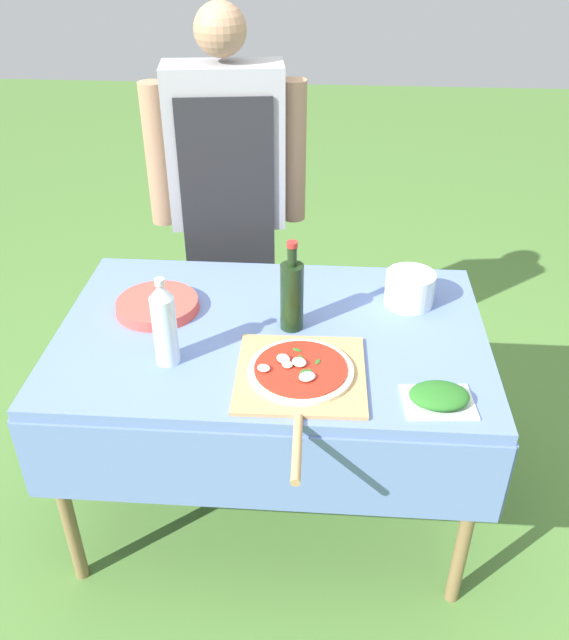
# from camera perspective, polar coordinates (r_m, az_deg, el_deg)

# --- Properties ---
(ground_plane) EXTENTS (12.00, 12.00, 0.00)m
(ground_plane) POSITION_cam_1_polar(r_m,az_deg,el_deg) (2.60, -0.93, -14.78)
(ground_plane) COLOR #517F38
(prep_table) EXTENTS (1.34, 0.87, 0.75)m
(prep_table) POSITION_cam_1_polar(r_m,az_deg,el_deg) (2.15, -1.09, -2.68)
(prep_table) COLOR #607AB7
(prep_table) RESTS_ON ground
(person_cook) EXTENTS (0.59, 0.25, 1.59)m
(person_cook) POSITION_cam_1_polar(r_m,az_deg,el_deg) (2.65, -4.80, 11.13)
(person_cook) COLOR #70604C
(person_cook) RESTS_ON ground
(pizza_on_peel) EXTENTS (0.37, 0.60, 0.05)m
(pizza_on_peel) POSITION_cam_1_polar(r_m,az_deg,el_deg) (1.90, 1.33, -4.62)
(pizza_on_peel) COLOR tan
(pizza_on_peel) RESTS_ON prep_table
(oil_bottle) EXTENTS (0.07, 0.07, 0.30)m
(oil_bottle) POSITION_cam_1_polar(r_m,az_deg,el_deg) (2.05, 0.62, 2.15)
(oil_bottle) COLOR black
(oil_bottle) RESTS_ON prep_table
(water_bottle) EXTENTS (0.07, 0.07, 0.27)m
(water_bottle) POSITION_cam_1_polar(r_m,az_deg,el_deg) (1.92, -10.08, -0.31)
(water_bottle) COLOR silver
(water_bottle) RESTS_ON prep_table
(herb_container) EXTENTS (0.20, 0.16, 0.05)m
(herb_container) POSITION_cam_1_polar(r_m,az_deg,el_deg) (1.85, 12.89, -6.31)
(herb_container) COLOR silver
(herb_container) RESTS_ON prep_table
(mixing_tub) EXTENTS (0.16, 0.16, 0.11)m
(mixing_tub) POSITION_cam_1_polar(r_m,az_deg,el_deg) (2.24, 10.49, 2.62)
(mixing_tub) COLOR silver
(mixing_tub) RESTS_ON prep_table
(plate_stack) EXTENTS (0.27, 0.27, 0.03)m
(plate_stack) POSITION_cam_1_polar(r_m,az_deg,el_deg) (2.23, -10.65, 1.24)
(plate_stack) COLOR #DB4C42
(plate_stack) RESTS_ON prep_table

